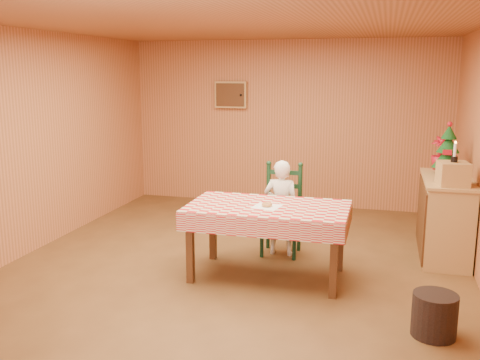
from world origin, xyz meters
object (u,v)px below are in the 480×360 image
(ladder_chair, at_px, (282,211))
(seated_child, at_px, (281,208))
(christmas_tree, at_px, (448,151))
(dining_table, at_px, (268,213))
(crate, at_px, (453,174))
(shelf_unit, at_px, (444,217))
(storage_bin, at_px, (434,315))

(ladder_chair, bearing_deg, seated_child, -90.00)
(christmas_tree, bearing_deg, ladder_chair, -161.40)
(dining_table, bearing_deg, christmas_tree, 37.37)
(ladder_chair, height_order, christmas_tree, christmas_tree)
(christmas_tree, bearing_deg, crate, -90.00)
(dining_table, height_order, ladder_chair, ladder_chair)
(ladder_chair, relative_size, shelf_unit, 0.87)
(dining_table, bearing_deg, shelf_unit, 32.26)
(shelf_unit, xyz_separation_m, storage_bin, (-0.24, -2.06, -0.29))
(shelf_unit, distance_m, christmas_tree, 0.79)
(dining_table, distance_m, seated_child, 0.74)
(storage_bin, bearing_deg, christmas_tree, 83.74)
(shelf_unit, relative_size, storage_bin, 3.44)
(ladder_chair, distance_m, storage_bin, 2.34)
(ladder_chair, height_order, crate, crate)
(storage_bin, bearing_deg, shelf_unit, 83.23)
(crate, bearing_deg, shelf_unit, 91.23)
(seated_child, relative_size, crate, 3.75)
(seated_child, xyz_separation_m, storage_bin, (1.59, -1.63, -0.38))
(shelf_unit, height_order, storage_bin, shelf_unit)
(storage_bin, bearing_deg, dining_table, 150.39)
(seated_child, distance_m, storage_bin, 2.31)
(dining_table, bearing_deg, crate, 22.35)
(ladder_chair, relative_size, crate, 3.60)
(seated_child, xyz_separation_m, crate, (1.84, 0.03, 0.49))
(crate, height_order, christmas_tree, christmas_tree)
(christmas_tree, bearing_deg, storage_bin, -96.26)
(dining_table, relative_size, storage_bin, 4.59)
(seated_child, bearing_deg, storage_bin, 134.22)
(seated_child, distance_m, crate, 1.91)
(dining_table, xyz_separation_m, shelf_unit, (1.83, 1.16, -0.22))
(ladder_chair, bearing_deg, crate, -0.92)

